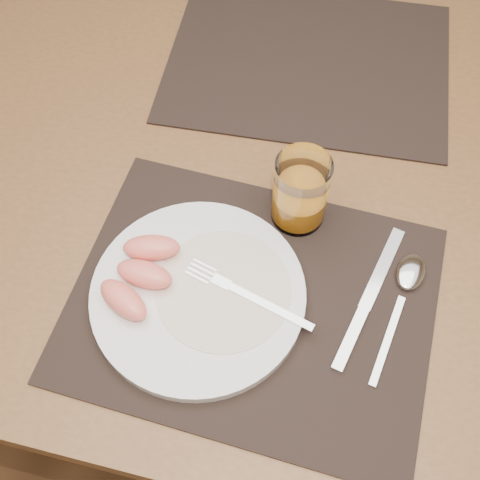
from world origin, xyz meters
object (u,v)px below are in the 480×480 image
(fork, at_px, (238,291))
(table, at_px, (276,199))
(juice_glass, at_px, (300,194))
(placemat_far, at_px, (308,62))
(plate, at_px, (198,294))
(spoon, at_px, (408,281))
(placemat_near, at_px, (252,302))
(knife, at_px, (364,308))

(fork, bearing_deg, table, 87.79)
(table, height_order, juice_glass, juice_glass)
(placemat_far, xyz_separation_m, plate, (-0.06, -0.45, 0.01))
(fork, bearing_deg, plate, -166.12)
(plate, height_order, spoon, plate)
(placemat_near, distance_m, placemat_far, 0.44)
(placemat_near, xyz_separation_m, fork, (-0.02, 0.00, 0.02))
(table, bearing_deg, juice_glass, -62.30)
(placemat_far, height_order, fork, fork)
(juice_glass, bearing_deg, plate, -122.75)
(placemat_near, height_order, juice_glass, juice_glass)
(placemat_near, height_order, placemat_far, same)
(table, relative_size, juice_glass, 12.77)
(table, height_order, spoon, spoon)
(plate, relative_size, knife, 1.24)
(placemat_near, height_order, plate, plate)
(table, relative_size, spoon, 7.30)
(placemat_far, distance_m, plate, 0.45)
(table, xyz_separation_m, fork, (-0.01, -0.22, 0.11))
(placemat_far, height_order, knife, knife)
(placemat_near, distance_m, knife, 0.14)
(placemat_near, bearing_deg, table, 92.64)
(placemat_near, xyz_separation_m, spoon, (0.19, 0.07, 0.01))
(placemat_near, distance_m, plate, 0.07)
(placemat_near, relative_size, fork, 2.61)
(plate, bearing_deg, table, 76.02)
(placemat_far, bearing_deg, knife, -70.69)
(table, distance_m, placemat_near, 0.24)
(table, bearing_deg, spoon, -36.96)
(spoon, xyz_separation_m, juice_glass, (-0.16, 0.07, 0.04))
(spoon, relative_size, juice_glass, 1.75)
(placemat_near, relative_size, knife, 2.07)
(plate, bearing_deg, juice_glass, 57.25)
(knife, height_order, juice_glass, juice_glass)
(placemat_far, relative_size, spoon, 2.35)
(fork, xyz_separation_m, knife, (0.16, 0.02, -0.02))
(table, distance_m, plate, 0.26)
(juice_glass, bearing_deg, knife, -47.91)
(spoon, bearing_deg, placemat_near, -159.04)
(plate, distance_m, knife, 0.21)
(table, bearing_deg, fork, -92.21)
(placemat_far, bearing_deg, spoon, -62.14)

